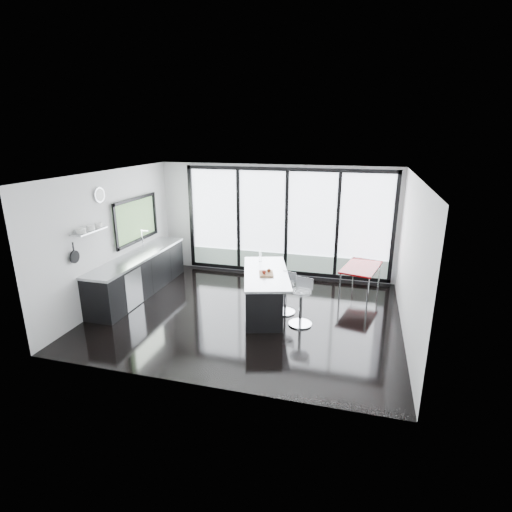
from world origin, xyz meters
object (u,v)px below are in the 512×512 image
(bar_stool_near, at_px, (301,308))
(red_table, at_px, (360,280))
(bar_stool_far, at_px, (285,298))
(island, at_px, (262,291))

(bar_stool_near, height_order, red_table, bar_stool_near)
(bar_stool_near, height_order, bar_stool_far, bar_stool_near)
(bar_stool_far, xyz_separation_m, red_table, (1.45, 1.43, 0.00))
(island, xyz_separation_m, bar_stool_near, (0.86, -0.44, -0.07))
(red_table, bearing_deg, bar_stool_far, -135.35)
(bar_stool_far, height_order, red_table, red_table)
(island, distance_m, bar_stool_far, 0.49)
(bar_stool_near, bearing_deg, bar_stool_far, 142.97)
(bar_stool_near, distance_m, red_table, 2.16)
(island, height_order, bar_stool_near, island)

